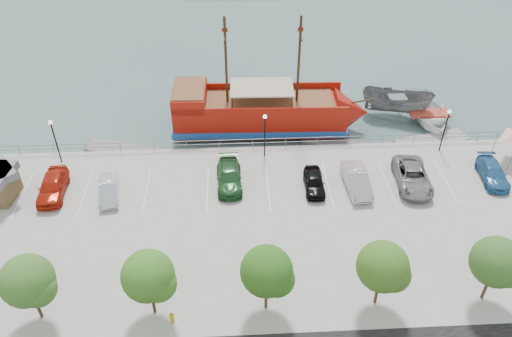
{
  "coord_description": "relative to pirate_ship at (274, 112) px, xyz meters",
  "views": [
    {
      "loc": [
        -2.67,
        -29.89,
        26.15
      ],
      "look_at": [
        -1.0,
        2.0,
        2.0
      ],
      "focal_mm": 35.0,
      "sensor_mm": 36.0,
      "label": 1
    }
  ],
  "objects": [
    {
      "name": "ground",
      "position": [
        -1.28,
        -12.28,
        -2.05
      ],
      "size": [
        160.0,
        160.0,
        0.0
      ],
      "primitive_type": "plane",
      "color": "#3F595A"
    },
    {
      "name": "sidewalk",
      "position": [
        -1.28,
        -22.28,
        -1.03
      ],
      "size": [
        100.0,
        4.0,
        0.05
      ],
      "primitive_type": "cube",
      "color": "#9C998B",
      "rests_on": "land_slab"
    },
    {
      "name": "seawall_railing",
      "position": [
        -1.28,
        -4.48,
        -0.52
      ],
      "size": [
        50.0,
        0.06,
        1.0
      ],
      "color": "slate",
      "rests_on": "land_slab"
    },
    {
      "name": "pirate_ship",
      "position": [
        0.0,
        0.0,
        0.0
      ],
      "size": [
        19.49,
        5.95,
        12.23
      ],
      "rotation": [
        0.0,
        0.0,
        -0.03
      ],
      "color": "#9D1308",
      "rests_on": "ground"
    },
    {
      "name": "patrol_boat",
      "position": [
        12.91,
        2.14,
        -0.65
      ],
      "size": [
        7.7,
        4.93,
        2.79
      ],
      "primitive_type": "imported",
      "rotation": [
        0.0,
        0.0,
        1.24
      ],
      "color": "slate",
      "rests_on": "ground"
    },
    {
      "name": "speedboat",
      "position": [
        15.93,
        0.59,
        -1.31
      ],
      "size": [
        5.1,
        7.13,
        1.48
      ],
      "primitive_type": "imported",
      "rotation": [
        0.0,
        0.0,
        0.0
      ],
      "color": "white",
      "rests_on": "ground"
    },
    {
      "name": "dock_west",
      "position": [
        -14.55,
        -3.08,
        -1.85
      ],
      "size": [
        7.19,
        4.0,
        0.4
      ],
      "primitive_type": "cube",
      "rotation": [
        0.0,
        0.0,
        -0.31
      ],
      "color": "gray",
      "rests_on": "ground"
    },
    {
      "name": "dock_mid",
      "position": [
        6.03,
        -3.08,
        -1.85
      ],
      "size": [
        7.11,
        4.21,
        0.39
      ],
      "primitive_type": "cube",
      "rotation": [
        0.0,
        0.0,
        -0.35
      ],
      "color": "#66605A",
      "rests_on": "ground"
    },
    {
      "name": "dock_east",
      "position": [
        15.12,
        -3.08,
        -1.84
      ],
      "size": [
        7.46,
        3.75,
        0.41
      ],
      "primitive_type": "cube",
      "rotation": [
        0.0,
        0.0,
        0.25
      ],
      "color": "gray",
      "rests_on": "ground"
    },
    {
      "name": "fire_hydrant",
      "position": [
        -8.1,
        -23.08,
        -0.6
      ],
      "size": [
        0.29,
        0.29,
        0.83
      ],
      "rotation": [
        0.0,
        0.0,
        -0.0
      ],
      "color": "#C2A708",
      "rests_on": "sidewalk"
    },
    {
      "name": "lamp_post_left",
      "position": [
        -19.28,
        -5.78,
        1.89
      ],
      "size": [
        0.36,
        0.36,
        4.28
      ],
      "color": "black",
      "rests_on": "land_slab"
    },
    {
      "name": "lamp_post_mid",
      "position": [
        -1.28,
        -5.78,
        1.89
      ],
      "size": [
        0.36,
        0.36,
        4.28
      ],
      "color": "black",
      "rests_on": "land_slab"
    },
    {
      "name": "lamp_post_right",
      "position": [
        14.72,
        -5.78,
        1.89
      ],
      "size": [
        0.36,
        0.36,
        4.28
      ],
      "color": "black",
      "rests_on": "land_slab"
    },
    {
      "name": "tree_b",
      "position": [
        -16.13,
        -22.35,
        2.25
      ],
      "size": [
        3.3,
        3.2,
        5.0
      ],
      "color": "#473321",
      "rests_on": "sidewalk"
    },
    {
      "name": "tree_c",
      "position": [
        -9.13,
        -22.35,
        2.25
      ],
      "size": [
        3.3,
        3.2,
        5.0
      ],
      "color": "#473321",
      "rests_on": "sidewalk"
    },
    {
      "name": "tree_d",
      "position": [
        -2.13,
        -22.35,
        2.25
      ],
      "size": [
        3.3,
        3.2,
        5.0
      ],
      "color": "#473321",
      "rests_on": "sidewalk"
    },
    {
      "name": "tree_e",
      "position": [
        4.87,
        -22.35,
        2.25
      ],
      "size": [
        3.3,
        3.2,
        5.0
      ],
      "color": "#473321",
      "rests_on": "sidewalk"
    },
    {
      "name": "tree_f",
      "position": [
        11.87,
        -22.35,
        2.25
      ],
      "size": [
        3.3,
        3.2,
        5.0
      ],
      "color": "#473321",
      "rests_on": "sidewalk"
    },
    {
      "name": "parked_car_a",
      "position": [
        -18.7,
        -10.2,
        -0.23
      ],
      "size": [
        2.18,
        4.92,
        1.64
      ],
      "primitive_type": "imported",
      "rotation": [
        0.0,
        0.0,
        0.05
      ],
      "color": "#B1200E",
      "rests_on": "land_slab"
    },
    {
      "name": "parked_car_b",
      "position": [
        -14.16,
        -10.7,
        -0.38
      ],
      "size": [
        2.06,
        4.22,
        1.33
      ],
      "primitive_type": "imported",
      "rotation": [
        0.0,
        0.0,
        0.17
      ],
      "color": "silver",
      "rests_on": "land_slab"
    },
    {
      "name": "parked_car_d",
      "position": [
        -4.47,
        -9.62,
        -0.32
      ],
      "size": [
        2.2,
        5.1,
        1.46
      ],
      "primitive_type": "imported",
      "rotation": [
        0.0,
        0.0,
        0.03
      ],
      "color": "#1E4F24",
      "rests_on": "land_slab"
    },
    {
      "name": "parked_car_e",
      "position": [
        2.48,
        -10.58,
        -0.38
      ],
      "size": [
        1.71,
        3.99,
        1.34
      ],
      "primitive_type": "imported",
      "rotation": [
        0.0,
        0.0,
        -0.03
      ],
      "color": "black",
      "rests_on": "land_slab"
    },
    {
      "name": "parked_car_f",
      "position": [
        5.97,
        -10.68,
        -0.26
      ],
      "size": [
        1.88,
        4.84,
        1.57
      ],
      "primitive_type": "imported",
      "rotation": [
        0.0,
        0.0,
        0.05
      ],
      "color": "beige",
      "rests_on": "land_slab"
    },
    {
      "name": "parked_car_g",
      "position": [
        10.68,
        -10.47,
        -0.27
      ],
      "size": [
        3.04,
        5.81,
        1.56
      ],
      "primitive_type": "imported",
      "rotation": [
        0.0,
        0.0,
        -0.08
      ],
      "color": "gray",
      "rests_on": "land_slab"
    },
    {
      "name": "parked_car_h",
      "position": [
        17.62,
        -10.17,
        -0.38
      ],
      "size": [
        2.32,
        4.76,
        1.33
      ],
      "primitive_type": "imported",
      "rotation": [
        0.0,
        0.0,
        -0.1
      ],
      "color": "#2A6599",
      "rests_on": "land_slab"
    }
  ]
}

